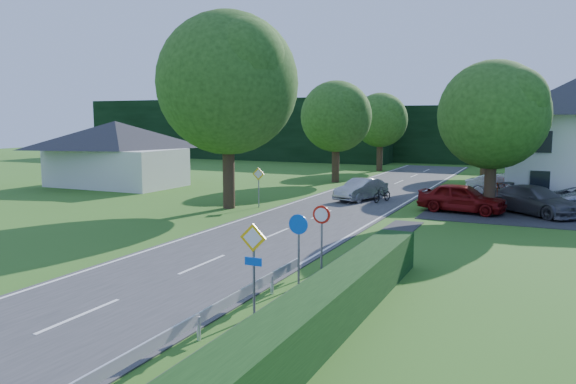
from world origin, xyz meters
The scene contains 25 objects.
road centered at (0.00, 20.00, 0.02)m, with size 7.00×80.00×0.04m, color #343436.
parking_pad centered at (12.00, 33.00, 0.02)m, with size 14.00×16.00×0.04m, color #262629.
line_edge_left centered at (-3.25, 20.00, 0.04)m, with size 0.12×80.00×0.01m, color white.
line_edge_right centered at (3.25, 20.00, 0.04)m, with size 0.12×80.00×0.01m, color white.
line_centre centered at (0.00, 20.00, 0.04)m, with size 0.12×80.00×0.01m, color white, non-canonical shape.
tree_main centered at (-6.00, 24.00, 5.82)m, with size 9.40×9.40×11.64m, color #214414, non-canonical shape.
tree_left_far centered at (-5.00, 40.00, 4.29)m, with size 7.00×7.00×8.58m, color #214414, non-canonical shape.
tree_right_far centered at (7.00, 42.00, 4.54)m, with size 7.40×7.40×9.09m, color #214414, non-canonical shape.
tree_left_back centered at (-4.50, 52.00, 4.04)m, with size 6.60×6.60×8.07m, color #214414, non-canonical shape.
tree_right_back centered at (6.00, 50.00, 3.78)m, with size 6.20×6.20×7.56m, color #214414, non-canonical shape.
tree_right_mid centered at (8.50, 28.00, 4.29)m, with size 7.00×7.00×8.58m, color #214414, non-canonical shape.
treeline_left centered at (-28.00, 62.00, 4.00)m, with size 44.00×6.00×8.00m, color black.
treeline_right centered at (8.00, 66.00, 3.50)m, with size 30.00×5.00×7.00m, color black.
bungalow_left centered at (-20.00, 30.00, 2.71)m, with size 11.00×6.50×5.20m.
streetlight centered at (8.06, 30.00, 4.46)m, with size 2.03×0.18×8.00m.
sign_priority_right centered at (4.30, 7.98, 1.80)m, with size 0.78×0.09×2.59m.
sign_roundabout centered at (4.30, 10.98, 1.67)m, with size 0.64×0.08×2.37m.
sign_speed_limit centered at (4.30, 12.97, 1.77)m, with size 0.64×0.11×2.37m.
sign_priority_left centered at (-4.50, 24.98, 1.72)m, with size 0.78×0.09×2.44m.
moving_car centered at (0.30, 30.34, 0.75)m, with size 1.51×4.33×1.43m, color #A0A0A4.
motorcycle centered at (1.80, 30.11, 0.55)m, with size 0.68×1.96×1.03m, color black.
parked_car_red centered at (7.01, 28.07, 0.87)m, with size 1.97×4.89×1.67m, color maroon.
parked_car_silver_a centered at (8.66, 35.98, 0.82)m, with size 1.66×4.75×1.57m, color #B9B8BD.
parked_car_grey centered at (10.83, 29.08, 0.83)m, with size 2.22×5.45×1.58m, color #4E4D52.
parasol centered at (8.79, 29.50, 0.89)m, with size 1.86×1.89×1.70m, color #AA330D.
Camera 1 is at (11.29, -4.94, 5.33)m, focal length 35.00 mm.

